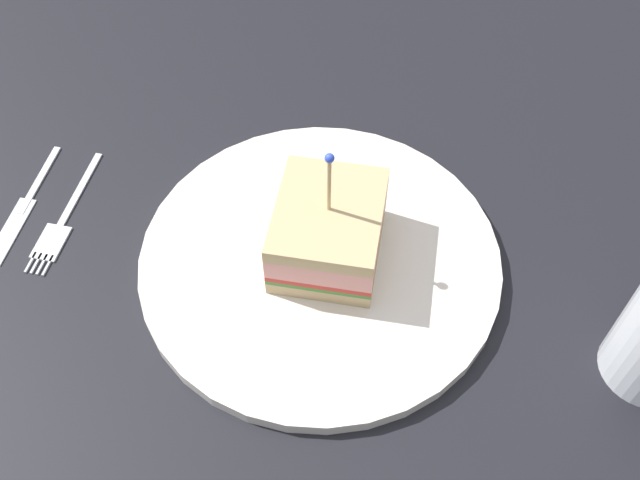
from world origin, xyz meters
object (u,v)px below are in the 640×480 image
at_px(sandwich_half_center, 326,228).
at_px(fork, 60,224).
at_px(knife, 22,209).
at_px(plate, 320,259).

distance_m(sandwich_half_center, fork, 0.23).
relative_size(fork, knife, 1.03).
bearing_deg(plate, knife, 132.03).
xyz_separation_m(plate, fork, (-0.15, 0.16, -0.00)).
distance_m(plate, knife, 0.26).
height_order(plate, sandwich_half_center, sandwich_half_center).
distance_m(plate, fork, 0.22).
xyz_separation_m(sandwich_half_center, fork, (-0.16, 0.16, -0.04)).
distance_m(plate, sandwich_half_center, 0.03).
height_order(plate, fork, plate).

